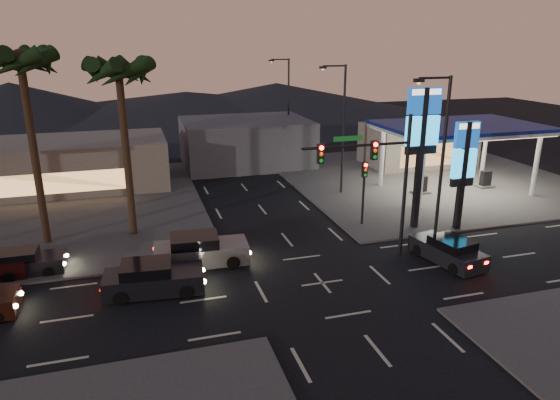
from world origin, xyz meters
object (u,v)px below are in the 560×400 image
object	(u,v)px
traffic_signal_mast	(378,168)
gas_station	(460,129)
car_lane_a_front	(152,279)
car_lane_b_front	(200,251)
pylon_sign_tall	(422,131)
suv_station	(448,251)
pylon_sign_short	(464,159)
car_lane_b_mid	(22,263)

from	to	relation	value
traffic_signal_mast	gas_station	bearing A→B (deg)	39.28
car_lane_a_front	car_lane_b_front	distance (m)	3.72
pylon_sign_tall	suv_station	world-z (taller)	pylon_sign_tall
pylon_sign_tall	pylon_sign_short	distance (m)	3.20
pylon_sign_short	car_lane_b_front	world-z (taller)	pylon_sign_short
traffic_signal_mast	suv_station	xyz separation A→B (m)	(3.77, -1.59, -4.56)
car_lane_b_front	car_lane_b_mid	distance (m)	9.15
pylon_sign_short	car_lane_b_mid	world-z (taller)	pylon_sign_short
pylon_sign_tall	suv_station	bearing A→B (deg)	-100.83
car_lane_b_mid	suv_station	bearing A→B (deg)	-12.70
pylon_sign_short	car_lane_a_front	size ratio (longest dim) A/B	1.41
car_lane_a_front	pylon_sign_tall	bearing A→B (deg)	13.72
car_lane_a_front	car_lane_b_mid	bearing A→B (deg)	148.20
pylon_sign_short	traffic_signal_mast	distance (m)	7.69
car_lane_a_front	traffic_signal_mast	bearing A→B (deg)	2.73
traffic_signal_mast	car_lane_b_front	xyz separation A→B (m)	(-9.33, 2.04, -4.44)
suv_station	gas_station	bearing A→B (deg)	53.85
gas_station	pylon_sign_short	world-z (taller)	pylon_sign_short
pylon_sign_short	pylon_sign_tall	bearing A→B (deg)	158.20
pylon_sign_tall	suv_station	distance (m)	7.73
traffic_signal_mast	car_lane_b_front	world-z (taller)	traffic_signal_mast
gas_station	traffic_signal_mast	bearing A→B (deg)	-140.72
pylon_sign_short	suv_station	distance (m)	6.70
gas_station	traffic_signal_mast	world-z (taller)	traffic_signal_mast
gas_station	car_lane_a_front	distance (m)	26.79
suv_station	pylon_sign_tall	bearing A→B (deg)	79.17
pylon_sign_short	car_lane_b_front	bearing A→B (deg)	-178.38
gas_station	traffic_signal_mast	size ratio (longest dim) A/B	1.53
car_lane_a_front	pylon_sign_short	bearing A→B (deg)	9.11
suv_station	pylon_sign_short	bearing A→B (deg)	49.74
gas_station	car_lane_a_front	xyz separation A→B (m)	(-24.22, -10.58, -4.35)
pylon_sign_short	car_lane_b_mid	bearing A→B (deg)	178.01
pylon_sign_tall	car_lane_a_front	distance (m)	18.12
car_lane_a_front	car_lane_b_front	world-z (taller)	car_lane_b_front
gas_station	car_lane_a_front	bearing A→B (deg)	-156.40
car_lane_a_front	car_lane_b_mid	xyz separation A→B (m)	(-6.40, 3.97, -0.10)
pylon_sign_tall	pylon_sign_short	world-z (taller)	pylon_sign_tall
pylon_sign_tall	car_lane_b_mid	distance (m)	23.83
pylon_sign_short	car_lane_b_mid	distance (m)	25.96
car_lane_a_front	car_lane_b_mid	world-z (taller)	car_lane_a_front
gas_station	car_lane_b_mid	distance (m)	31.65
gas_station	traffic_signal_mast	xyz separation A→B (m)	(-12.24, -10.01, 0.15)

